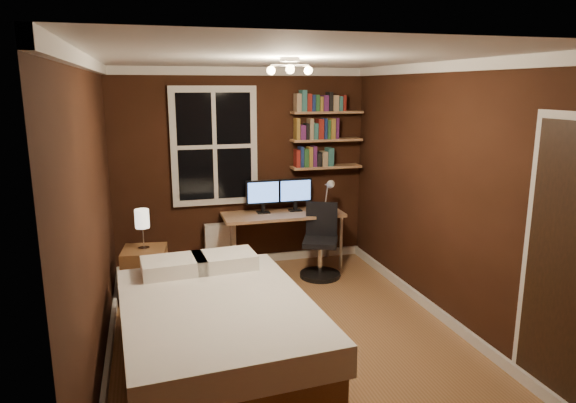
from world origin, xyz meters
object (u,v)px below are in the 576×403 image
object	(u,v)px
bed	(217,330)
monitor_left	(263,197)
desk	(283,218)
monitor_right	(295,195)
desk_lamp	(328,195)
bedside_lamp	(143,229)
radiator	(220,246)
office_chair	(320,250)
nightstand	(146,274)

from	to	relation	value
bed	monitor_left	bearing A→B (deg)	63.65
desk	monitor_right	bearing A→B (deg)	22.37
bed	desk_lamp	xyz separation A→B (m)	(1.71, 2.02, 0.64)
bedside_lamp	radiator	xyz separation A→B (m)	(0.92, 0.75, -0.49)
desk	office_chair	xyz separation A→B (m)	(0.36, -0.41, -0.33)
radiator	monitor_left	distance (m)	0.84
desk_lamp	office_chair	world-z (taller)	desk_lamp
desk	monitor_left	size ratio (longest dim) A/B	3.46
monitor_left	desk	bearing A→B (deg)	-17.78
desk_lamp	monitor_right	bearing A→B (deg)	157.20
bed	monitor_left	distance (m)	2.45
radiator	desk	size ratio (longest dim) A/B	0.38
office_chair	radiator	bearing A→B (deg)	175.06
desk	desk_lamp	distance (m)	0.64
nightstand	bedside_lamp	world-z (taller)	bedside_lamp
monitor_left	bed	bearing A→B (deg)	-112.37
monitor_left	monitor_right	xyz separation A→B (m)	(0.42, 0.00, 0.00)
nightstand	radiator	bearing A→B (deg)	45.99
bed	desk_lamp	world-z (taller)	desk_lamp
bed	bedside_lamp	bearing A→B (deg)	105.78
nightstand	monitor_left	world-z (taller)	monitor_left
desk_lamp	office_chair	distance (m)	0.72
nightstand	bedside_lamp	xyz separation A→B (m)	(0.00, 0.00, 0.50)
bed	office_chair	distance (m)	2.27
desk	desk_lamp	size ratio (longest dim) A/B	3.43
bed	desk	distance (m)	2.42
bedside_lamp	desk	world-z (taller)	bedside_lamp
bed	radiator	xyz separation A→B (m)	(0.36, 2.31, -0.01)
monitor_left	office_chair	bearing A→B (deg)	-39.22
nightstand	radiator	distance (m)	1.19
radiator	monitor_left	size ratio (longest dim) A/B	1.33
nightstand	office_chair	size ratio (longest dim) A/B	0.63
monitor_left	bedside_lamp	bearing A→B (deg)	-156.79
office_chair	desk_lamp	bearing A→B (deg)	80.15
bed	radiator	world-z (taller)	bed
bed	monitor_right	size ratio (longest dim) A/B	4.97
desk	monitor_left	distance (m)	0.37
bed	monitor_right	distance (m)	2.63
bedside_lamp	radiator	distance (m)	1.29
desk	nightstand	bearing A→B (deg)	-162.00
monitor_left	desk_lamp	xyz separation A→B (m)	(0.81, -0.16, 0.01)
monitor_left	desk_lamp	bearing A→B (deg)	-11.44
nightstand	monitor_left	bearing A→B (deg)	30.27
monitor_left	office_chair	distance (m)	0.97
bed	nightstand	bearing A→B (deg)	105.78
bed	radiator	bearing A→B (deg)	77.07
desk	monitor_right	xyz separation A→B (m)	(0.18, 0.08, 0.27)
nightstand	monitor_left	distance (m)	1.71
radiator	monitor_right	distance (m)	1.15
nightstand	bedside_lamp	size ratio (longest dim) A/B	1.30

